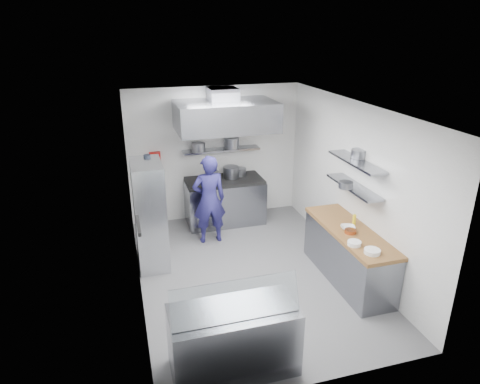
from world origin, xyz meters
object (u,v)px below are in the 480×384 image
object	(u,v)px
gas_range	(225,202)
display_case	(233,340)
wire_rack	(150,215)
chef	(209,200)

from	to	relation	value
gas_range	display_case	size ratio (longest dim) A/B	1.07
wire_rack	display_case	world-z (taller)	wire_rack
chef	display_case	xyz separation A→B (m)	(-0.44, -3.34, -0.43)
wire_rack	chef	bearing A→B (deg)	25.36
chef	display_case	distance (m)	3.40
gas_range	wire_rack	bearing A→B (deg)	-141.47
gas_range	wire_rack	distance (m)	2.14
gas_range	chef	distance (m)	0.99
gas_range	wire_rack	size ratio (longest dim) A/B	0.86
gas_range	display_case	xyz separation A→B (m)	(-0.93, -4.10, -0.03)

